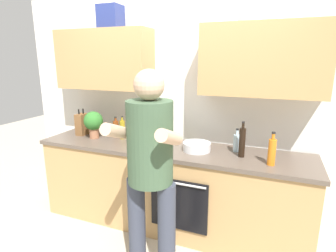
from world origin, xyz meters
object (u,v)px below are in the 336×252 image
bottle_soda (166,132)px  mixing_bowl (197,147)px  cup_ceramic (156,144)px  person_standing (150,165)px  knife_block (82,124)px  potted_herb (93,122)px  bottle_soy (242,142)px  bottle_water (237,143)px  bottle_juice (272,152)px  grocery_bag_rice (140,136)px  bottle_oil (122,129)px  bottle_vinegar (116,128)px

bottle_soda → mixing_bowl: size_ratio=1.00×
bottle_soda → cup_ceramic: bottle_soda is taller
person_standing → knife_block: person_standing is taller
cup_ceramic → potted_herb: bearing=176.4°
bottle_soy → cup_ceramic: bearing=-176.9°
person_standing → bottle_water: 1.03m
bottle_juice → bottle_soda: size_ratio=1.06×
bottle_soda → grocery_bag_rice: (-0.26, -0.10, -0.04)m
bottle_juice → potted_herb: 1.91m
potted_herb → bottle_juice: bearing=-3.5°
mixing_bowl → potted_herb: size_ratio=0.88×
bottle_water → knife_block: (-1.80, -0.06, 0.04)m
knife_block → person_standing: bearing=-32.9°
person_standing → bottle_oil: 1.15m
mixing_bowl → potted_herb: (-1.21, -0.01, 0.15)m
bottle_juice → grocery_bag_rice: size_ratio=1.55×
person_standing → grocery_bag_rice: 0.94m
cup_ceramic → grocery_bag_rice: 0.24m
bottle_soy → potted_herb: 1.65m
bottle_water → bottle_juice: bearing=-37.2°
bottle_water → mixing_bowl: bearing=-161.8°
bottle_soy → bottle_vinegar: bearing=173.9°
bottle_oil → knife_block: bearing=-177.0°
bottle_oil → person_standing: bearing=-48.8°
person_standing → bottle_vinegar: (-0.87, 0.92, -0.02)m
bottle_vinegar → bottle_soy: (1.45, -0.16, 0.05)m
bottle_oil → bottle_soy: size_ratio=0.78×
mixing_bowl → cup_ceramic: bearing=-171.8°
bottle_soda → bottle_soy: bearing=-9.6°
bottle_water → bottle_soy: (0.06, -0.13, 0.05)m
bottle_vinegar → grocery_bag_rice: (0.38, -0.12, -0.02)m
grocery_bag_rice → bottle_soda: bearing=21.6°
mixing_bowl → bottle_soy: bearing=-1.7°
bottle_juice → mixing_bowl: bearing=169.6°
bottle_oil → grocery_bag_rice: (0.26, -0.07, -0.04)m
bottle_oil → bottle_soy: (1.33, -0.10, 0.03)m
bottle_soda → person_standing: bearing=-75.4°
bottle_vinegar → mixing_bowl: bottle_vinegar is taller
bottle_oil → mixing_bowl: size_ratio=0.95×
bottle_vinegar → knife_block: size_ratio=0.75×
bottle_water → bottle_juice: bottle_juice is taller
bottle_water → bottle_soda: (-0.74, 0.00, 0.03)m
knife_block → potted_herb: knife_block is taller
bottle_soda → knife_block: 1.06m
bottle_vinegar → person_standing: bearing=-46.4°
person_standing → bottle_juice: size_ratio=5.88×
knife_block → bottle_juice: bearing=-5.0°
bottle_soda → knife_block: bearing=-176.6°
bottle_water → potted_herb: 1.59m
bottle_water → bottle_oil: bearing=-178.5°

